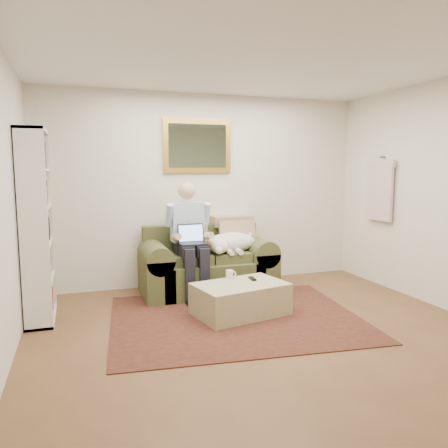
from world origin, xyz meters
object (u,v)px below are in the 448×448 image
coffee_mug (229,275)px  ottoman (240,299)px  sofa (207,269)px  laptop (192,238)px  seated_man (191,240)px  bookshelf (36,226)px  sleeping_dog (231,242)px

coffee_mug → ottoman: bearing=-78.7°
sofa → laptop: 0.57m
seated_man → laptop: bearing=-90.0°
bookshelf → seated_man: bearing=9.3°
laptop → ottoman: size_ratio=0.34×
laptop → coffee_mug: bearing=-62.4°
sleeping_dog → ottoman: size_ratio=0.72×
ottoman → bookshelf: bearing=164.5°
laptop → sleeping_dog: 0.58m
seated_man → sleeping_dog: bearing=7.1°
coffee_mug → bookshelf: bookshelf is taller
sleeping_dog → coffee_mug: bearing=-111.0°
seated_man → bookshelf: (-1.73, -0.28, 0.29)m
coffee_mug → laptop: bearing=117.6°
ottoman → coffee_mug: (-0.05, 0.23, 0.23)m
sofa → seated_man: 0.51m
ottoman → bookshelf: size_ratio=0.49×
seated_man → laptop: size_ratio=4.33×
coffee_mug → seated_man: bearing=115.1°
sleeping_dog → sofa: bearing=164.3°
sofa → ottoman: (0.08, -1.01, -0.12)m
coffee_mug → bookshelf: bearing=170.4°
sleeping_dog → laptop: bearing=-166.4°
laptop → sleeping_dog: size_ratio=0.47×
sofa → sleeping_dog: bearing=-15.7°
laptop → sleeping_dog: (0.56, 0.14, -0.10)m
laptop → sleeping_dog: bearing=13.6°
sleeping_dog → bookshelf: bookshelf is taller
sofa → sleeping_dog: (0.30, -0.09, 0.36)m
ottoman → coffee_mug: bearing=101.3°
bookshelf → ottoman: bearing=-15.5°
coffee_mug → bookshelf: (-2.02, 0.34, 0.60)m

